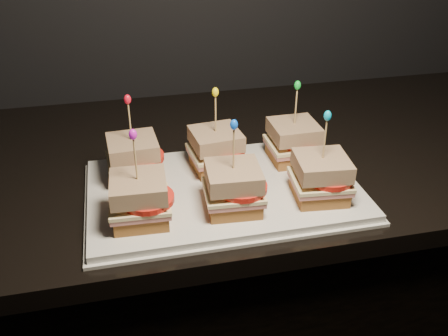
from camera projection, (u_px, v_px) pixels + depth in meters
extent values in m
cube|color=black|center=(289.00, 308.00, 1.31)|extent=(2.63, 0.64, 0.90)
cube|color=black|center=(304.00, 150.00, 1.07)|extent=(2.67, 0.68, 0.04)
cube|color=silver|center=(224.00, 191.00, 0.88)|extent=(0.47, 0.29, 0.02)
cube|color=silver|center=(224.00, 193.00, 0.88)|extent=(0.48, 0.30, 0.01)
cube|color=brown|center=(135.00, 171.00, 0.90)|extent=(0.09, 0.09, 0.02)
cube|color=#BF6464|center=(134.00, 164.00, 0.89)|extent=(0.10, 0.09, 0.01)
cube|color=#F5E4A4|center=(134.00, 160.00, 0.89)|extent=(0.10, 0.09, 0.01)
cylinder|color=red|center=(141.00, 157.00, 0.88)|extent=(0.08, 0.08, 0.01)
cube|color=#5E2D11|center=(132.00, 147.00, 0.87)|extent=(0.09, 0.09, 0.03)
cylinder|color=tan|center=(130.00, 124.00, 0.85)|extent=(0.00, 0.00, 0.09)
ellipsoid|color=red|center=(128.00, 99.00, 0.83)|extent=(0.01, 0.01, 0.02)
cube|color=brown|center=(216.00, 162.00, 0.93)|extent=(0.09, 0.09, 0.02)
cube|color=#BF6464|center=(216.00, 155.00, 0.92)|extent=(0.10, 0.10, 0.01)
cube|color=#F5E4A4|center=(216.00, 151.00, 0.91)|extent=(0.10, 0.10, 0.01)
cylinder|color=red|center=(223.00, 149.00, 0.91)|extent=(0.08, 0.08, 0.01)
cube|color=#5E2D11|center=(216.00, 139.00, 0.90)|extent=(0.09, 0.09, 0.03)
cylinder|color=tan|center=(216.00, 116.00, 0.88)|extent=(0.00, 0.00, 0.09)
ellipsoid|color=yellow|center=(215.00, 92.00, 0.86)|extent=(0.01, 0.01, 0.02)
cube|color=brown|center=(292.00, 154.00, 0.95)|extent=(0.08, 0.08, 0.02)
cube|color=#BF6464|center=(293.00, 146.00, 0.95)|extent=(0.09, 0.09, 0.01)
cube|color=#F5E4A4|center=(293.00, 143.00, 0.94)|extent=(0.09, 0.09, 0.01)
cylinder|color=red|center=(300.00, 140.00, 0.94)|extent=(0.08, 0.08, 0.01)
cube|color=#5E2D11|center=(294.00, 131.00, 0.93)|extent=(0.09, 0.09, 0.03)
cylinder|color=tan|center=(296.00, 109.00, 0.91)|extent=(0.00, 0.00, 0.09)
ellipsoid|color=green|center=(298.00, 85.00, 0.89)|extent=(0.01, 0.01, 0.02)
cube|color=brown|center=(141.00, 213.00, 0.78)|extent=(0.09, 0.09, 0.02)
cube|color=#BF6464|center=(140.00, 205.00, 0.78)|extent=(0.10, 0.09, 0.01)
cube|color=#F5E4A4|center=(140.00, 202.00, 0.77)|extent=(0.10, 0.09, 0.01)
cylinder|color=red|center=(147.00, 199.00, 0.77)|extent=(0.08, 0.08, 0.01)
cube|color=#5E2D11|center=(138.00, 187.00, 0.76)|extent=(0.09, 0.09, 0.03)
cylinder|color=tan|center=(136.00, 162.00, 0.74)|extent=(0.00, 0.00, 0.09)
ellipsoid|color=#C119B6|center=(133.00, 134.00, 0.71)|extent=(0.01, 0.01, 0.02)
cube|color=brown|center=(233.00, 202.00, 0.81)|extent=(0.09, 0.09, 0.02)
cube|color=#BF6464|center=(233.00, 194.00, 0.80)|extent=(0.10, 0.09, 0.01)
cube|color=#F5E4A4|center=(233.00, 190.00, 0.80)|extent=(0.10, 0.10, 0.01)
cylinder|color=red|center=(241.00, 187.00, 0.79)|extent=(0.08, 0.08, 0.01)
cube|color=#5E2D11|center=(233.00, 176.00, 0.79)|extent=(0.09, 0.09, 0.03)
cylinder|color=tan|center=(234.00, 151.00, 0.77)|extent=(0.00, 0.00, 0.09)
ellipsoid|color=blue|center=(234.00, 125.00, 0.74)|extent=(0.01, 0.01, 0.02)
cube|color=brown|center=(319.00, 191.00, 0.84)|extent=(0.09, 0.09, 0.02)
cube|color=#BF6464|center=(320.00, 183.00, 0.83)|extent=(0.10, 0.10, 0.01)
cube|color=#F5E4A4|center=(320.00, 179.00, 0.83)|extent=(0.10, 0.10, 0.01)
cylinder|color=red|center=(329.00, 177.00, 0.82)|extent=(0.08, 0.08, 0.01)
cube|color=#5E2D11|center=(322.00, 166.00, 0.82)|extent=(0.09, 0.09, 0.03)
cylinder|color=tan|center=(325.00, 141.00, 0.79)|extent=(0.00, 0.00, 0.09)
ellipsoid|color=#079AC1|center=(328.00, 116.00, 0.77)|extent=(0.01, 0.01, 0.02)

